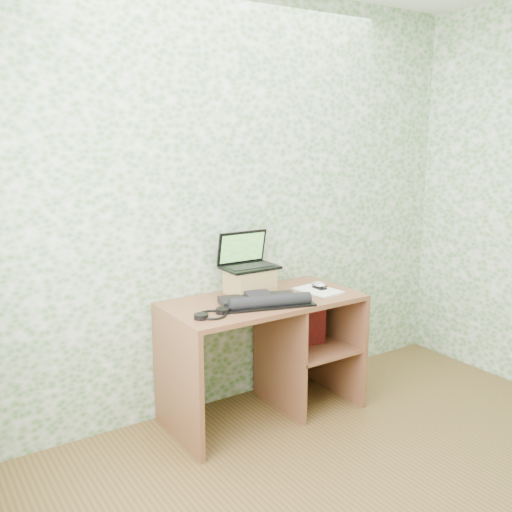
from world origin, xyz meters
TOP-DOWN VIEW (x-y plane):
  - wall_back at (0.00, 1.75)m, footprint 3.50×0.00m
  - desk at (0.08, 1.47)m, footprint 1.20×0.60m
  - riser at (-0.00, 1.58)m, footprint 0.27×0.22m
  - laptop at (-0.00, 1.62)m, footprint 0.34×0.24m
  - keyboard at (-0.07, 1.34)m, footprint 0.54×0.40m
  - headphones at (-0.42, 1.32)m, footprint 0.22×0.18m
  - notepad at (0.38, 1.38)m, footprint 0.23×0.30m
  - mouse at (0.40, 1.40)m, footprint 0.06×0.10m
  - pen at (0.44, 1.45)m, footprint 0.05×0.11m
  - red_box at (0.32, 1.44)m, footprint 0.27×0.11m

SIDE VIEW (x-z plane):
  - desk at x=0.08m, z-range 0.11..0.86m
  - red_box at x=0.32m, z-range 0.39..0.70m
  - notepad at x=0.38m, z-range 0.75..0.76m
  - headphones at x=-0.42m, z-range 0.75..0.77m
  - pen at x=0.44m, z-range 0.76..0.77m
  - keyboard at x=-0.07m, z-range 0.74..0.81m
  - mouse at x=0.40m, z-range 0.76..0.80m
  - riser at x=0.00m, z-range 0.75..0.91m
  - laptop at x=0.00m, z-range 0.85..1.08m
  - wall_back at x=0.00m, z-range -0.45..3.05m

